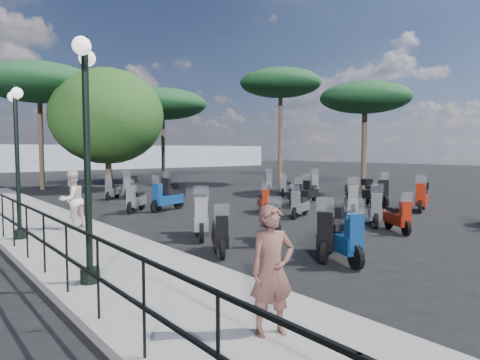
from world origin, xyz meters
TOP-DOWN VIEW (x-y plane):
  - ground at (0.00, 0.00)m, footprint 120.00×120.00m
  - sidewalk at (-6.50, 3.00)m, footprint 3.00×30.00m
  - lamp_post_0 at (-7.36, -3.10)m, footprint 0.65×1.13m
  - lamp_post_1 at (-7.51, 1.60)m, footprint 0.34×1.13m
  - woman at (-6.31, -6.50)m, footprint 0.66×0.53m
  - pedestrian_far at (-6.02, 2.25)m, footprint 0.99×0.89m
  - scooter_1 at (-4.12, -2.35)m, footprint 0.90×1.37m
  - scooter_2 at (-2.51, -4.53)m, footprint 0.89×1.69m
  - scooter_3 at (-3.43, -0.49)m, footprint 1.14×1.64m
  - scooter_4 at (-1.64, 4.62)m, footprint 1.73×0.82m
  - scooter_5 at (-1.84, 9.80)m, footprint 1.12×1.17m
  - scooter_7 at (-2.33, -2.21)m, footprint 1.14×1.31m
  - scooter_8 at (-2.34, -4.09)m, footprint 1.60×1.05m
  - scooter_9 at (1.27, 0.26)m, footprint 1.42×0.81m
  - scooter_10 at (-2.77, 5.10)m, footprint 1.27×1.21m
  - scooter_11 at (-0.92, 9.79)m, footprint 1.25×1.45m
  - scooter_13 at (1.45, -3.44)m, footprint 0.93×1.35m
  - scooter_14 at (0.99, 1.93)m, footprint 0.89×1.31m
  - scooter_15 at (3.11, 2.33)m, footprint 0.97×1.44m
  - scooter_16 at (-0.03, 7.09)m, footprint 1.68×1.00m
  - scooter_18 at (1.86, -2.41)m, footprint 1.44×1.14m
  - scooter_19 at (6.02, 0.42)m, footprint 0.99×1.76m
  - scooter_20 at (2.99, -0.62)m, footprint 1.46×1.36m
  - scooter_21 at (5.96, 5.80)m, footprint 1.37×0.89m
  - scooter_24 at (6.08, -1.65)m, footprint 1.73×0.96m
  - scooter_25 at (4.69, 2.91)m, footprint 1.58×0.90m
  - scooter_26 at (7.51, 5.16)m, footprint 1.45×1.37m
  - scooter_27 at (6.85, 8.14)m, footprint 1.15×1.37m
  - broadleaf_tree at (-0.12, 14.67)m, footprint 6.65×6.65m
  - pine_0 at (5.88, 19.02)m, footprint 6.67×6.67m
  - pine_1 at (10.87, 11.38)m, footprint 5.60×5.60m
  - pine_2 at (-3.18, 17.40)m, footprint 6.69×6.69m
  - pine_3 at (10.15, 3.99)m, footprint 4.90×4.90m
  - distant_hills at (0.00, 45.00)m, footprint 70.00×8.00m

SIDE VIEW (x-z plane):
  - ground at x=0.00m, z-range 0.00..0.00m
  - sidewalk at x=-6.50m, z-range 0.00..0.15m
  - scooter_14 at x=0.99m, z-range -0.18..1.00m
  - scooter_5 at x=-1.84m, z-range -0.19..1.03m
  - scooter_21 at x=5.96m, z-range -0.19..1.03m
  - scooter_13 at x=1.45m, z-range -0.19..1.04m
  - scooter_1 at x=-4.12m, z-range -0.19..1.04m
  - scooter_15 at x=3.11m, z-range -0.20..1.10m
  - scooter_9 at x=1.27m, z-range -0.15..1.06m
  - scooter_10 at x=-2.77m, z-range -0.20..1.12m
  - scooter_27 at x=6.85m, z-range -0.21..1.14m
  - scooter_25 at x=4.69m, z-range -0.21..1.14m
  - scooter_7 at x=-2.33m, z-range -0.16..1.11m
  - scooter_18 at x=1.86m, z-range -0.21..1.17m
  - scooter_2 at x=-2.51m, z-range -0.22..1.20m
  - scooter_16 at x=-0.03m, z-range -0.22..1.23m
  - scooter_11 at x=-0.92m, z-range -0.17..1.22m
  - scooter_8 at x=-2.34m, z-range -0.17..1.23m
  - scooter_4 at x=-1.64m, z-range -0.17..1.25m
  - scooter_26 at x=7.51m, z-range -0.18..1.27m
  - scooter_20 at x=2.99m, z-range -0.18..1.27m
  - scooter_24 at x=6.08m, z-range -0.18..1.28m
  - scooter_3 at x=-3.43m, z-range -0.18..1.29m
  - scooter_19 at x=6.02m, z-range -0.18..1.31m
  - woman at x=-6.31m, z-range 0.15..1.73m
  - pedestrian_far at x=-6.02m, z-range 0.15..1.80m
  - distant_hills at x=0.00m, z-range 0.00..3.00m
  - lamp_post_1 at x=-7.51m, z-range 0.42..4.26m
  - lamp_post_0 at x=-7.36m, z-range 0.44..4.52m
  - broadleaf_tree at x=-0.12m, z-range 0.78..7.99m
  - pine_3 at x=10.15m, z-range 2.17..8.27m
  - pine_0 at x=5.88m, z-range 2.34..9.37m
  - pine_2 at x=-3.18m, z-range 2.60..10.16m
  - pine_1 at x=10.87m, z-range 2.98..10.96m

